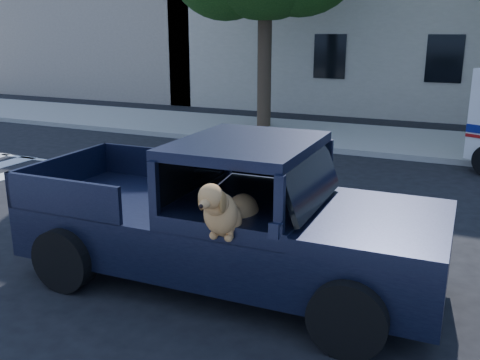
% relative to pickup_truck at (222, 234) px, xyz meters
% --- Properties ---
extents(ground, '(120.00, 120.00, 0.00)m').
position_rel_pickup_truck_xyz_m(ground, '(0.31, 0.64, -0.63)').
color(ground, black).
rests_on(ground, ground).
extents(far_sidewalk, '(60.00, 4.00, 0.15)m').
position_rel_pickup_truck_xyz_m(far_sidewalk, '(0.31, 9.84, -0.56)').
color(far_sidewalk, gray).
rests_on(far_sidewalk, ground).
extents(lane_stripes, '(21.60, 0.14, 0.01)m').
position_rel_pickup_truck_xyz_m(lane_stripes, '(2.31, 4.04, -0.62)').
color(lane_stripes, silver).
rests_on(lane_stripes, ground).
extents(building_left, '(12.00, 6.00, 8.00)m').
position_rel_pickup_truck_xyz_m(building_left, '(-14.69, 17.14, 3.37)').
color(building_left, tan).
rests_on(building_left, ground).
extents(pickup_truck, '(5.27, 2.71, 1.86)m').
position_rel_pickup_truck_xyz_m(pickup_truck, '(0.00, 0.00, 0.00)').
color(pickup_truck, black).
rests_on(pickup_truck, ground).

